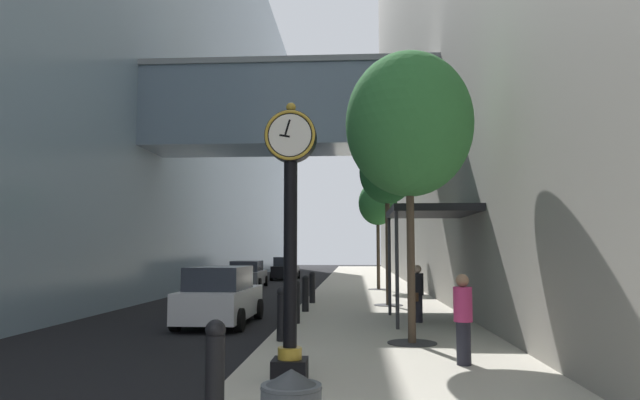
{
  "coord_description": "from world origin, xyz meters",
  "views": [
    {
      "loc": [
        2.06,
        -3.86,
        2.2
      ],
      "look_at": [
        0.83,
        16.37,
        4.02
      ],
      "focal_mm": 31.52,
      "sensor_mm": 36.0,
      "label": 1
    }
  ],
  "objects_px": {
    "bollard_fifth": "(305,292)",
    "car_grey_far": "(247,275)",
    "bollard_nearest": "(215,370)",
    "bollard_fourth": "(296,300)",
    "bollard_third": "(282,312)",
    "street_tree_mid_near": "(387,173)",
    "street_tree_near": "(409,125)",
    "street_tree_mid_far": "(378,204)",
    "pedestrian_by_clock": "(463,317)",
    "car_white_mid": "(220,297)",
    "car_black_near": "(286,269)",
    "pedestrian_walking": "(418,292)",
    "street_clock": "(290,225)",
    "bollard_sixth": "(312,286)"
  },
  "relations": [
    {
      "from": "bollard_nearest",
      "to": "pedestrian_by_clock",
      "type": "distance_m",
      "value": 5.2
    },
    {
      "from": "street_tree_near",
      "to": "pedestrian_walking",
      "type": "distance_m",
      "value": 5.54
    },
    {
      "from": "street_clock",
      "to": "bollard_sixth",
      "type": "height_order",
      "value": "street_clock"
    },
    {
      "from": "bollard_third",
      "to": "pedestrian_walking",
      "type": "bearing_deg",
      "value": 45.46
    },
    {
      "from": "bollard_third",
      "to": "street_tree_mid_far",
      "type": "bearing_deg",
      "value": 80.33
    },
    {
      "from": "bollard_fourth",
      "to": "street_tree_mid_far",
      "type": "bearing_deg",
      "value": 78.26
    },
    {
      "from": "bollard_fifth",
      "to": "car_grey_far",
      "type": "xyz_separation_m",
      "value": [
        -4.68,
        14.02,
        -0.01
      ]
    },
    {
      "from": "bollard_fifth",
      "to": "pedestrian_walking",
      "type": "xyz_separation_m",
      "value": [
        3.48,
        -2.67,
        0.21
      ]
    },
    {
      "from": "car_black_near",
      "to": "bollard_fifth",
      "type": "bearing_deg",
      "value": -81.36
    },
    {
      "from": "car_black_near",
      "to": "car_white_mid",
      "type": "height_order",
      "value": "car_white_mid"
    },
    {
      "from": "bollard_third",
      "to": "bollard_fourth",
      "type": "bearing_deg",
      "value": 90.0
    },
    {
      "from": "bollard_sixth",
      "to": "street_tree_near",
      "type": "xyz_separation_m",
      "value": [
        2.94,
        -9.48,
        4.3
      ]
    },
    {
      "from": "bollard_fourth",
      "to": "street_tree_near",
      "type": "relative_size",
      "value": 0.19
    },
    {
      "from": "bollard_fourth",
      "to": "street_tree_mid_near",
      "type": "bearing_deg",
      "value": 61.6
    },
    {
      "from": "bollard_fourth",
      "to": "bollard_sixth",
      "type": "height_order",
      "value": "same"
    },
    {
      "from": "street_tree_mid_near",
      "to": "pedestrian_by_clock",
      "type": "bearing_deg",
      "value": -86.4
    },
    {
      "from": "bollard_fourth",
      "to": "car_grey_far",
      "type": "relative_size",
      "value": 0.26
    },
    {
      "from": "bollard_third",
      "to": "pedestrian_by_clock",
      "type": "distance_m",
      "value": 4.41
    },
    {
      "from": "car_grey_far",
      "to": "bollard_third",
      "type": "bearing_deg",
      "value": -76.97
    },
    {
      "from": "bollard_fourth",
      "to": "street_tree_near",
      "type": "distance_m",
      "value": 6.14
    },
    {
      "from": "bollard_third",
      "to": "bollard_fourth",
      "type": "relative_size",
      "value": 1.0
    },
    {
      "from": "street_tree_mid_far",
      "to": "car_white_mid",
      "type": "relative_size",
      "value": 1.35
    },
    {
      "from": "bollard_fourth",
      "to": "bollard_nearest",
      "type": "bearing_deg",
      "value": -90.0
    },
    {
      "from": "bollard_nearest",
      "to": "bollard_fourth",
      "type": "relative_size",
      "value": 1.0
    },
    {
      "from": "bollard_fifth",
      "to": "street_tree_mid_near",
      "type": "bearing_deg",
      "value": 38.4
    },
    {
      "from": "street_tree_near",
      "to": "street_tree_mid_far",
      "type": "relative_size",
      "value": 1.14
    },
    {
      "from": "bollard_fourth",
      "to": "car_grey_far",
      "type": "height_order",
      "value": "car_grey_far"
    },
    {
      "from": "bollard_fifth",
      "to": "street_tree_near",
      "type": "relative_size",
      "value": 0.19
    },
    {
      "from": "bollard_fifth",
      "to": "pedestrian_walking",
      "type": "height_order",
      "value": "pedestrian_walking"
    },
    {
      "from": "pedestrian_by_clock",
      "to": "car_grey_far",
      "type": "bearing_deg",
      "value": 110.1
    },
    {
      "from": "bollard_third",
      "to": "car_grey_far",
      "type": "bearing_deg",
      "value": 103.03
    },
    {
      "from": "bollard_nearest",
      "to": "street_tree_mid_near",
      "type": "xyz_separation_m",
      "value": [
        2.94,
        14.75,
        4.37
      ]
    },
    {
      "from": "bollard_fifth",
      "to": "car_black_near",
      "type": "bearing_deg",
      "value": 98.64
    },
    {
      "from": "bollard_fourth",
      "to": "bollard_fifth",
      "type": "height_order",
      "value": "same"
    },
    {
      "from": "street_clock",
      "to": "street_tree_mid_near",
      "type": "height_order",
      "value": "street_tree_mid_near"
    },
    {
      "from": "street_clock",
      "to": "car_white_mid",
      "type": "relative_size",
      "value": 1.05
    },
    {
      "from": "pedestrian_by_clock",
      "to": "bollard_third",
      "type": "bearing_deg",
      "value": 145.53
    },
    {
      "from": "bollard_fourth",
      "to": "bollard_third",
      "type": "bearing_deg",
      "value": -90.0
    },
    {
      "from": "bollard_third",
      "to": "car_white_mid",
      "type": "distance_m",
      "value": 4.36
    },
    {
      "from": "pedestrian_by_clock",
      "to": "car_white_mid",
      "type": "distance_m",
      "value": 8.58
    },
    {
      "from": "bollard_fifth",
      "to": "bollard_sixth",
      "type": "relative_size",
      "value": 1.0
    },
    {
      "from": "pedestrian_walking",
      "to": "street_tree_mid_near",
      "type": "bearing_deg",
      "value": 96.22
    },
    {
      "from": "bollard_third",
      "to": "street_tree_mid_far",
      "type": "relative_size",
      "value": 0.21
    },
    {
      "from": "street_tree_mid_near",
      "to": "street_tree_mid_far",
      "type": "relative_size",
      "value": 1.08
    },
    {
      "from": "bollard_fifth",
      "to": "car_grey_far",
      "type": "relative_size",
      "value": 0.26
    },
    {
      "from": "car_white_mid",
      "to": "car_grey_far",
      "type": "bearing_deg",
      "value": 98.13
    },
    {
      "from": "bollard_nearest",
      "to": "pedestrian_walking",
      "type": "xyz_separation_m",
      "value": [
        3.48,
        9.75,
        0.21
      ]
    },
    {
      "from": "bollard_third",
      "to": "car_black_near",
      "type": "xyz_separation_m",
      "value": [
        -3.54,
        29.5,
        0.04
      ]
    },
    {
      "from": "pedestrian_by_clock",
      "to": "car_grey_far",
      "type": "xyz_separation_m",
      "value": [
        -8.32,
        22.73,
        -0.22
      ]
    },
    {
      "from": "street_tree_near",
      "to": "street_tree_mid_far",
      "type": "bearing_deg",
      "value": 90.0
    }
  ]
}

